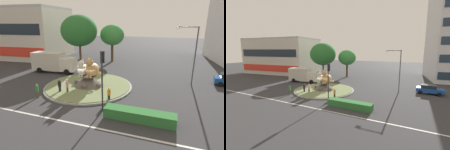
% 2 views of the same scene
% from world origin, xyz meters
% --- Properties ---
extents(ground_plane, '(160.00, 160.00, 0.00)m').
position_xyz_m(ground_plane, '(0.00, 0.00, 0.00)').
color(ground_plane, '#333335').
extents(lane_centreline, '(112.00, 0.20, 0.01)m').
position_xyz_m(lane_centreline, '(0.00, -8.12, 0.00)').
color(lane_centreline, silver).
rests_on(lane_centreline, ground).
extents(roundabout_island, '(10.97, 10.97, 1.51)m').
position_xyz_m(roundabout_island, '(-0.01, -0.00, 0.42)').
color(roundabout_island, gray).
rests_on(roundabout_island, ground).
extents(cat_statue_white, '(1.36, 2.21, 2.20)m').
position_xyz_m(cat_statue_white, '(-0.62, -0.23, 2.32)').
color(cat_statue_white, silver).
rests_on(cat_statue_white, roundabout_island).
extents(cat_statue_calico, '(1.77, 2.56, 2.56)m').
position_xyz_m(cat_statue_calico, '(0.63, -0.20, 2.45)').
color(cat_statue_calico, tan).
rests_on(cat_statue_calico, roundabout_island).
extents(traffic_light_mast, '(0.34, 0.46, 5.56)m').
position_xyz_m(traffic_light_mast, '(4.12, -5.29, 3.85)').
color(traffic_light_mast, '#2D2D33').
rests_on(traffic_light_mast, ground).
extents(shophouse_block, '(22.81, 15.30, 11.03)m').
position_xyz_m(shophouse_block, '(-24.98, 14.06, 5.51)').
color(shophouse_block, beige).
rests_on(shophouse_block, ground).
extents(clipped_hedge_strip, '(5.97, 1.20, 0.90)m').
position_xyz_m(clipped_hedge_strip, '(7.62, -5.90, 0.45)').
color(clipped_hedge_strip, '#2D7033').
rests_on(clipped_hedge_strip, ground).
extents(broadleaf_tree_behind_island, '(4.85, 4.85, 7.47)m').
position_xyz_m(broadleaf_tree_behind_island, '(-2.21, 15.27, 5.37)').
color(broadleaf_tree_behind_island, brown).
rests_on(broadleaf_tree_behind_island, ground).
extents(second_tree_near_tower, '(6.82, 6.82, 9.23)m').
position_xyz_m(second_tree_near_tower, '(-7.27, 11.06, 6.32)').
color(second_tree_near_tower, brown).
rests_on(second_tree_near_tower, ground).
extents(streetlight_arm, '(2.64, 0.27, 7.44)m').
position_xyz_m(streetlight_arm, '(12.09, 5.16, 4.37)').
color(streetlight_arm, '#4C4C51').
rests_on(streetlight_arm, ground).
extents(pedestrian_pink_shirt, '(0.32, 0.32, 1.73)m').
position_xyz_m(pedestrian_pink_shirt, '(-1.20, -2.96, 0.93)').
color(pedestrian_pink_shirt, brown).
rests_on(pedestrian_pink_shirt, ground).
extents(pedestrian_black_shirt, '(0.36, 0.36, 1.67)m').
position_xyz_m(pedestrian_black_shirt, '(-2.17, -3.03, 0.88)').
color(pedestrian_black_shirt, black).
rests_on(pedestrian_black_shirt, ground).
extents(pedestrian_orange_shirt, '(0.35, 0.35, 1.56)m').
position_xyz_m(pedestrian_orange_shirt, '(3.97, -3.25, 0.82)').
color(pedestrian_orange_shirt, black).
rests_on(pedestrian_orange_shirt, ground).
extents(pedestrian_green_shirt, '(0.31, 0.31, 1.57)m').
position_xyz_m(pedestrian_green_shirt, '(-3.70, -4.90, 0.84)').
color(pedestrian_green_shirt, brown).
rests_on(pedestrian_green_shirt, ground).
extents(delivery_box_truck, '(7.37, 2.95, 3.22)m').
position_xyz_m(delivery_box_truck, '(-8.47, 4.30, 1.71)').
color(delivery_box_truck, silver).
rests_on(delivery_box_truck, ground).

